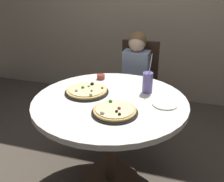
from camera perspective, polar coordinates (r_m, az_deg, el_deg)
name	(u,v)px	position (r m, az deg, el deg)	size (l,w,h in m)	color
ground_plane	(110,179)	(2.41, -0.38, -18.19)	(8.00, 8.00, 0.00)	#4C4238
dining_table	(110,112)	(2.03, -0.42, -4.55)	(1.15, 1.15, 0.75)	silver
chair_wooden	(138,81)	(2.95, 5.47, 2.21)	(0.40, 0.40, 0.95)	#382619
diner_child	(134,91)	(2.80, 4.63, 0.02)	(0.26, 0.41, 1.08)	#3F4766
pizza_veggie	(87,91)	(2.10, -5.38, 0.02)	(0.34, 0.34, 0.05)	black
pizza_cheese	(115,111)	(1.79, 0.57, -4.30)	(0.31, 0.31, 0.05)	black
soda_cup	(148,82)	(2.10, 7.57, 1.84)	(0.08, 0.08, 0.31)	#6659A5
sauce_bowl	(101,77)	(2.37, -2.38, 3.03)	(0.07, 0.07, 0.04)	brown
plate_small	(165,104)	(1.94, 11.16, -2.76)	(0.18, 0.18, 0.01)	white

